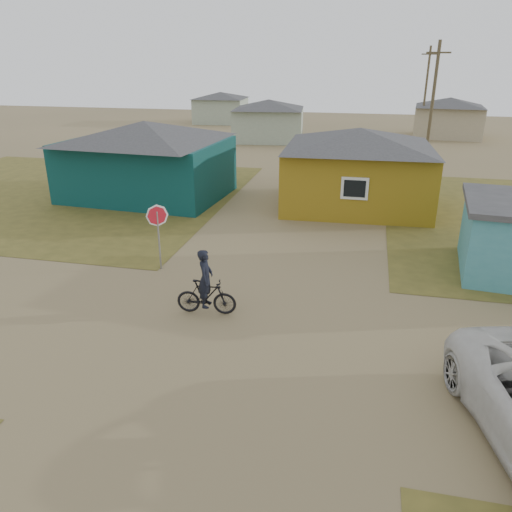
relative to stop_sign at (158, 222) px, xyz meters
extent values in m
plane|color=olive|center=(3.94, -4.23, -1.76)|extent=(120.00, 120.00, 0.00)
cube|color=brown|center=(-10.06, 8.77, -1.75)|extent=(20.00, 18.00, 0.00)
cube|color=#093434|center=(-4.56, 9.27, -0.26)|extent=(8.40, 6.54, 3.00)
pyramid|color=#343437|center=(-4.56, 9.27, 1.74)|extent=(8.93, 7.08, 1.00)
cube|color=olive|center=(6.44, 9.77, -0.26)|extent=(7.21, 6.24, 3.00)
pyramid|color=#343437|center=(6.44, 9.77, 1.69)|extent=(7.72, 6.76, 0.90)
cube|color=silver|center=(6.44, 6.74, -0.11)|extent=(1.20, 0.06, 1.00)
cube|color=black|center=(6.44, 6.71, -0.11)|extent=(0.95, 0.04, 0.75)
cube|color=#9DAA92|center=(-2.06, 29.77, -0.36)|extent=(6.49, 5.60, 2.80)
pyramid|color=#343437|center=(-2.06, 29.77, 1.44)|extent=(7.04, 6.15, 0.80)
cube|color=tan|center=(13.94, 35.77, -0.36)|extent=(6.41, 5.50, 2.80)
pyramid|color=#343437|center=(13.94, 35.77, 1.44)|extent=(6.95, 6.05, 0.80)
cube|color=#9DAA92|center=(-10.06, 41.77, -0.41)|extent=(5.75, 5.28, 2.70)
pyramid|color=#343437|center=(-10.06, 41.77, 1.29)|extent=(6.28, 5.81, 0.70)
cylinder|color=brown|center=(10.44, 17.77, 2.24)|extent=(0.20, 0.20, 8.00)
cube|color=brown|center=(10.44, 17.77, 5.54)|extent=(1.40, 0.10, 0.10)
cylinder|color=brown|center=(11.44, 33.77, 2.24)|extent=(0.20, 0.20, 8.00)
cube|color=brown|center=(11.44, 33.77, 5.54)|extent=(1.40, 0.10, 0.10)
cylinder|color=gray|center=(0.00, 0.00, -0.69)|extent=(0.06, 0.06, 2.14)
imported|color=black|center=(2.63, -2.81, -1.23)|extent=(1.81, 0.66, 1.06)
imported|color=black|center=(2.63, -2.81, -0.63)|extent=(0.47, 0.67, 1.75)
camera|label=1|loc=(6.92, -15.26, 5.29)|focal=35.00mm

